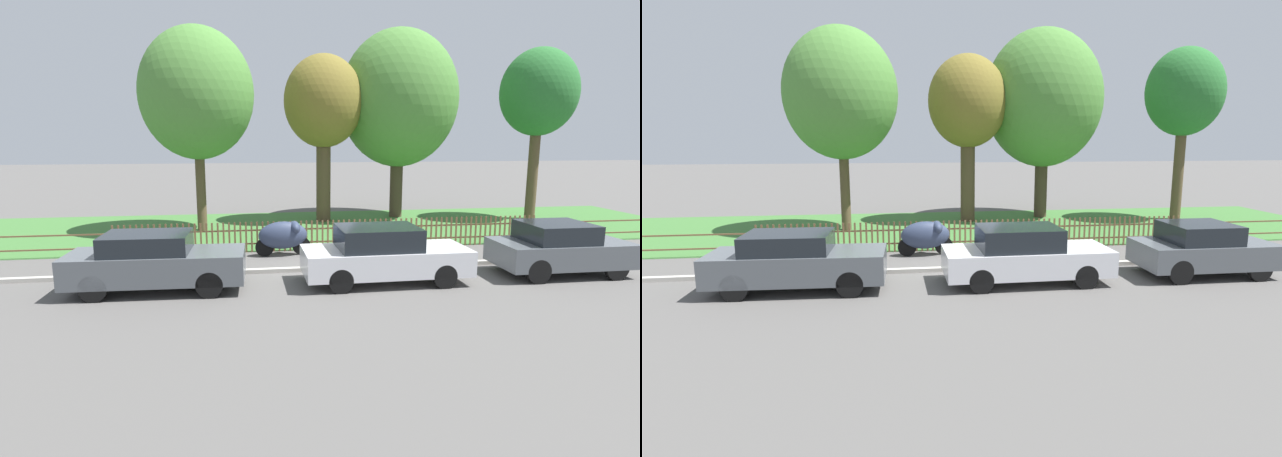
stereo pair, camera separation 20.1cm
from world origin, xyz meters
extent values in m
plane|color=#565451|center=(0.00, 0.00, 0.00)|extent=(120.00, 120.00, 0.00)
cube|color=#B2ADA3|center=(0.00, 0.10, 0.06)|extent=(32.60, 0.20, 0.12)
cube|color=#3D7033|center=(0.00, 7.14, 0.01)|extent=(32.60, 8.74, 0.01)
cube|color=brown|center=(0.00, 2.80, 0.29)|extent=(32.60, 0.03, 0.05)
cube|color=brown|center=(0.00, 2.80, 0.76)|extent=(32.60, 0.03, 0.05)
cube|color=brown|center=(-7.41, 2.78, 0.52)|extent=(0.06, 0.03, 1.05)
cube|color=brown|center=(-7.22, 2.78, 0.52)|extent=(0.06, 0.03, 1.05)
cube|color=brown|center=(-7.04, 2.78, 0.52)|extent=(0.06, 0.03, 1.05)
cube|color=brown|center=(-6.85, 2.78, 0.52)|extent=(0.06, 0.03, 1.05)
cube|color=brown|center=(-6.66, 2.78, 0.52)|extent=(0.06, 0.03, 1.05)
cube|color=brown|center=(-6.47, 2.78, 0.52)|extent=(0.06, 0.03, 1.05)
cube|color=brown|center=(-6.28, 2.78, 0.52)|extent=(0.06, 0.03, 1.05)
cube|color=brown|center=(-6.10, 2.78, 0.52)|extent=(0.06, 0.03, 1.05)
cube|color=brown|center=(-5.91, 2.78, 0.52)|extent=(0.06, 0.03, 1.05)
cube|color=brown|center=(-5.72, 2.78, 0.52)|extent=(0.06, 0.03, 1.05)
cube|color=brown|center=(-5.53, 2.78, 0.52)|extent=(0.06, 0.03, 1.05)
cube|color=brown|center=(-5.35, 2.78, 0.52)|extent=(0.06, 0.03, 1.05)
cube|color=brown|center=(-5.16, 2.78, 0.52)|extent=(0.06, 0.03, 1.05)
cube|color=brown|center=(-4.97, 2.78, 0.52)|extent=(0.06, 0.03, 1.05)
cube|color=brown|center=(-4.78, 2.78, 0.52)|extent=(0.06, 0.03, 1.05)
cube|color=brown|center=(-4.60, 2.78, 0.52)|extent=(0.06, 0.03, 1.05)
cube|color=brown|center=(-4.41, 2.78, 0.52)|extent=(0.06, 0.03, 1.05)
cube|color=brown|center=(-4.22, 2.78, 0.52)|extent=(0.06, 0.03, 1.05)
cube|color=brown|center=(-4.03, 2.78, 0.52)|extent=(0.06, 0.03, 1.05)
cube|color=brown|center=(-3.85, 2.78, 0.52)|extent=(0.06, 0.03, 1.05)
cube|color=brown|center=(-3.66, 2.78, 0.52)|extent=(0.06, 0.03, 1.05)
cube|color=brown|center=(-3.47, 2.78, 0.52)|extent=(0.06, 0.03, 1.05)
cube|color=brown|center=(-3.28, 2.78, 0.52)|extent=(0.06, 0.03, 1.05)
cube|color=brown|center=(-3.10, 2.78, 0.52)|extent=(0.06, 0.03, 1.05)
cube|color=brown|center=(-2.91, 2.78, 0.52)|extent=(0.06, 0.03, 1.05)
cube|color=brown|center=(-2.72, 2.78, 0.52)|extent=(0.06, 0.03, 1.05)
cube|color=brown|center=(-2.53, 2.78, 0.52)|extent=(0.06, 0.03, 1.05)
cube|color=brown|center=(-2.35, 2.78, 0.52)|extent=(0.06, 0.03, 1.05)
cube|color=brown|center=(-2.16, 2.78, 0.52)|extent=(0.06, 0.03, 1.05)
cube|color=brown|center=(-1.97, 2.78, 0.52)|extent=(0.06, 0.03, 1.05)
cube|color=brown|center=(-1.78, 2.78, 0.52)|extent=(0.06, 0.03, 1.05)
cube|color=brown|center=(-1.59, 2.78, 0.52)|extent=(0.06, 0.03, 1.05)
cube|color=brown|center=(-1.41, 2.78, 0.52)|extent=(0.06, 0.03, 1.05)
cube|color=brown|center=(-1.22, 2.78, 0.52)|extent=(0.06, 0.03, 1.05)
cube|color=brown|center=(-1.03, 2.78, 0.52)|extent=(0.06, 0.03, 1.05)
cube|color=brown|center=(-0.84, 2.78, 0.52)|extent=(0.06, 0.03, 1.05)
cube|color=brown|center=(-0.66, 2.78, 0.52)|extent=(0.06, 0.03, 1.05)
cube|color=brown|center=(-0.47, 2.78, 0.52)|extent=(0.06, 0.03, 1.05)
cube|color=brown|center=(-0.28, 2.78, 0.52)|extent=(0.06, 0.03, 1.05)
cube|color=brown|center=(-0.09, 2.78, 0.52)|extent=(0.06, 0.03, 1.05)
cube|color=brown|center=(0.09, 2.78, 0.52)|extent=(0.06, 0.03, 1.05)
cube|color=brown|center=(0.28, 2.78, 0.52)|extent=(0.06, 0.03, 1.05)
cube|color=brown|center=(0.47, 2.78, 0.52)|extent=(0.06, 0.03, 1.05)
cube|color=brown|center=(0.66, 2.78, 0.52)|extent=(0.06, 0.03, 1.05)
cube|color=brown|center=(0.84, 2.78, 0.52)|extent=(0.06, 0.03, 1.05)
cube|color=brown|center=(1.03, 2.78, 0.52)|extent=(0.06, 0.03, 1.05)
cube|color=brown|center=(1.22, 2.78, 0.52)|extent=(0.06, 0.03, 1.05)
cube|color=brown|center=(1.41, 2.78, 0.52)|extent=(0.06, 0.03, 1.05)
cube|color=brown|center=(1.59, 2.78, 0.52)|extent=(0.06, 0.03, 1.05)
cube|color=brown|center=(1.78, 2.78, 0.52)|extent=(0.06, 0.03, 1.05)
cube|color=brown|center=(1.97, 2.78, 0.52)|extent=(0.06, 0.03, 1.05)
cube|color=brown|center=(2.16, 2.78, 0.52)|extent=(0.06, 0.03, 1.05)
cube|color=brown|center=(2.35, 2.78, 0.52)|extent=(0.06, 0.03, 1.05)
cube|color=brown|center=(2.53, 2.78, 0.52)|extent=(0.06, 0.03, 1.05)
cube|color=brown|center=(2.72, 2.78, 0.52)|extent=(0.06, 0.03, 1.05)
cube|color=brown|center=(2.91, 2.78, 0.52)|extent=(0.06, 0.03, 1.05)
cube|color=brown|center=(3.10, 2.78, 0.52)|extent=(0.06, 0.03, 1.05)
cube|color=brown|center=(3.28, 2.78, 0.52)|extent=(0.06, 0.03, 1.05)
cube|color=brown|center=(3.47, 2.78, 0.52)|extent=(0.06, 0.03, 1.05)
cube|color=brown|center=(3.66, 2.78, 0.52)|extent=(0.06, 0.03, 1.05)
cube|color=brown|center=(3.85, 2.78, 0.52)|extent=(0.06, 0.03, 1.05)
cube|color=brown|center=(4.03, 2.78, 0.52)|extent=(0.06, 0.03, 1.05)
cube|color=brown|center=(4.22, 2.78, 0.52)|extent=(0.06, 0.03, 1.05)
cube|color=brown|center=(4.41, 2.78, 0.52)|extent=(0.06, 0.03, 1.05)
cube|color=brown|center=(4.60, 2.78, 0.52)|extent=(0.06, 0.03, 1.05)
cube|color=brown|center=(4.78, 2.78, 0.52)|extent=(0.06, 0.03, 1.05)
cube|color=brown|center=(4.97, 2.78, 0.52)|extent=(0.06, 0.03, 1.05)
cube|color=brown|center=(5.16, 2.78, 0.52)|extent=(0.06, 0.03, 1.05)
cube|color=brown|center=(5.35, 2.78, 0.52)|extent=(0.06, 0.03, 1.05)
cube|color=brown|center=(5.53, 2.78, 0.52)|extent=(0.06, 0.03, 1.05)
cube|color=brown|center=(5.72, 2.78, 0.52)|extent=(0.06, 0.03, 1.05)
cube|color=brown|center=(5.91, 2.78, 0.52)|extent=(0.06, 0.03, 1.05)
cube|color=brown|center=(6.10, 2.78, 0.52)|extent=(0.06, 0.03, 1.05)
cube|color=brown|center=(6.28, 2.78, 0.52)|extent=(0.06, 0.03, 1.05)
cube|color=brown|center=(6.47, 2.78, 0.52)|extent=(0.06, 0.03, 1.05)
cube|color=brown|center=(6.66, 2.78, 0.52)|extent=(0.06, 0.03, 1.05)
cube|color=brown|center=(6.85, 2.78, 0.52)|extent=(0.06, 0.03, 1.05)
cube|color=brown|center=(7.04, 2.78, 0.52)|extent=(0.06, 0.03, 1.05)
cube|color=brown|center=(7.22, 2.78, 0.52)|extent=(0.06, 0.03, 1.05)
cube|color=brown|center=(7.41, 2.78, 0.52)|extent=(0.06, 0.03, 1.05)
cube|color=#51565B|center=(-5.33, -1.22, 0.65)|extent=(4.44, 1.80, 0.74)
cube|color=black|center=(-5.55, -1.21, 1.26)|extent=(2.15, 1.56, 0.49)
cylinder|color=black|center=(-3.95, -0.50, 0.33)|extent=(0.67, 0.16, 0.67)
cylinder|color=black|center=(-3.99, -2.02, 0.33)|extent=(0.67, 0.16, 0.67)
cylinder|color=black|center=(-6.67, -0.42, 0.33)|extent=(0.67, 0.16, 0.67)
cylinder|color=black|center=(-6.72, -1.94, 0.33)|extent=(0.67, 0.16, 0.67)
cube|color=silver|center=(0.63, -1.31, 0.61)|extent=(4.47, 1.81, 0.68)
cube|color=black|center=(0.41, -1.31, 1.24)|extent=(2.15, 1.61, 0.59)
cylinder|color=black|center=(2.00, -0.48, 0.32)|extent=(0.64, 0.15, 0.63)
cylinder|color=black|center=(2.02, -2.10, 0.32)|extent=(0.64, 0.15, 0.63)
cylinder|color=black|center=(-0.76, -0.51, 0.32)|extent=(0.64, 0.15, 0.63)
cylinder|color=black|center=(-0.74, -2.13, 0.32)|extent=(0.64, 0.15, 0.63)
cube|color=#51565B|center=(5.82, -1.21, 0.63)|extent=(3.74, 1.87, 0.68)
cube|color=black|center=(5.63, -1.21, 1.23)|extent=(1.80, 1.68, 0.53)
cylinder|color=black|center=(6.98, -0.35, 0.34)|extent=(0.67, 0.14, 0.67)
cylinder|color=black|center=(6.98, -2.07, 0.34)|extent=(0.67, 0.14, 0.67)
cylinder|color=black|center=(4.66, -0.35, 0.34)|extent=(0.67, 0.14, 0.67)
cylinder|color=black|center=(4.66, -2.07, 0.34)|extent=(0.67, 0.14, 0.67)
cylinder|color=black|center=(-1.28, 2.20, 0.30)|extent=(0.61, 0.15, 0.60)
cylinder|color=black|center=(-2.50, 2.10, 0.30)|extent=(0.61, 0.15, 0.60)
ellipsoid|color=#2D3851|center=(-1.89, 2.15, 0.69)|extent=(1.67, 0.75, 0.91)
ellipsoid|color=#2D3851|center=(-1.51, 2.18, 0.93)|extent=(0.44, 0.80, 0.42)
cylinder|color=brown|center=(-4.92, 7.14, 2.07)|extent=(0.40, 0.40, 4.14)
ellipsoid|color=#4C8438|center=(-4.92, 7.14, 5.58)|extent=(4.57, 4.57, 5.25)
cylinder|color=brown|center=(0.47, 8.75, 2.15)|extent=(0.66, 0.66, 4.31)
ellipsoid|color=olive|center=(0.47, 8.75, 5.44)|extent=(3.58, 3.58, 4.12)
cylinder|color=#473828|center=(4.17, 9.46, 1.94)|extent=(0.61, 0.61, 3.89)
ellipsoid|color=#4C8438|center=(4.17, 9.46, 5.64)|extent=(5.55, 5.55, 6.38)
cylinder|color=brown|center=(10.32, 7.88, 2.40)|extent=(0.48, 0.48, 4.80)
ellipsoid|color=#286B2D|center=(10.32, 7.88, 5.89)|extent=(3.45, 3.45, 3.97)
camera|label=1|loc=(-3.01, -14.00, 3.92)|focal=28.00mm
camera|label=2|loc=(-2.81, -14.02, 3.92)|focal=28.00mm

